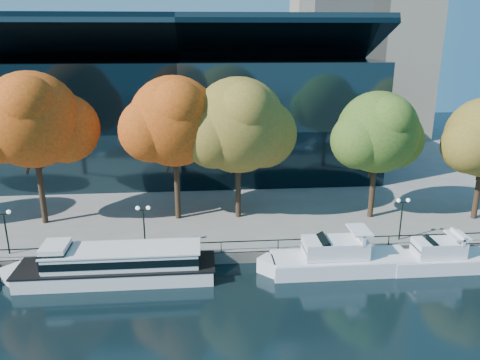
{
  "coord_description": "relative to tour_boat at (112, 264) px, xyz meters",
  "views": [
    {
      "loc": [
        -1.44,
        -33.7,
        19.23
      ],
      "look_at": [
        2.05,
        8.0,
        6.05
      ],
      "focal_mm": 35.0,
      "sensor_mm": 36.0,
      "label": 1
    }
  ],
  "objects": [
    {
      "name": "lamp_0",
      "position": [
        -9.3,
        3.41,
        2.59
      ],
      "size": [
        1.26,
        0.36,
        4.03
      ],
      "color": "black",
      "rests_on": "promenade"
    },
    {
      "name": "tree_4",
      "position": [
        24.96,
        9.12,
        8.34
      ],
      "size": [
        10.07,
        8.26,
        12.94
      ],
      "color": "black",
      "rests_on": "promenade"
    },
    {
      "name": "promenade",
      "position": [
        8.98,
        35.29,
        -0.9
      ],
      "size": [
        90.0,
        67.08,
        1.0
      ],
      "color": "slate",
      "rests_on": "ground"
    },
    {
      "name": "lamp_2",
      "position": [
        25.49,
        3.41,
        2.59
      ],
      "size": [
        1.26,
        0.36,
        4.03
      ],
      "color": "black",
      "rests_on": "promenade"
    },
    {
      "name": "tree_1",
      "position": [
        -8.18,
        10.27,
        9.84
      ],
      "size": [
        11.39,
        9.34,
        14.99
      ],
      "color": "black",
      "rests_on": "promenade"
    },
    {
      "name": "railing",
      "position": [
        8.98,
        2.16,
        0.54
      ],
      "size": [
        88.2,
        0.08,
        0.99
      ],
      "color": "black",
      "rests_on": "promenade"
    },
    {
      "name": "ground",
      "position": [
        8.98,
        -1.09,
        -1.4
      ],
      "size": [
        160.0,
        160.0,
        0.0
      ],
      "primitive_type": "plane",
      "color": "black",
      "rests_on": "ground"
    },
    {
      "name": "convention_building",
      "position": [
        4.98,
        30.7,
        7.11
      ],
      "size": [
        50.0,
        24.57,
        21.43
      ],
      "color": "black",
      "rests_on": "ground"
    },
    {
      "name": "cruiser_near",
      "position": [
        18.45,
        -0.15,
        -0.23
      ],
      "size": [
        12.95,
        3.34,
        3.75
      ],
      "color": "white",
      "rests_on": "ground"
    },
    {
      "name": "tour_boat",
      "position": [
        0.0,
        0.0,
        0.0
      ],
      "size": [
        17.29,
        3.86,
        3.28
      ],
      "color": "silver",
      "rests_on": "ground"
    },
    {
      "name": "tree_2",
      "position": [
        5.11,
        10.4,
        9.48
      ],
      "size": [
        11.02,
        9.04,
        14.47
      ],
      "color": "black",
      "rests_on": "promenade"
    },
    {
      "name": "cruiser_far",
      "position": [
        27.25,
        -0.46,
        -0.34
      ],
      "size": [
        10.13,
        2.81,
        3.31
      ],
      "color": "white",
      "rests_on": "ground"
    },
    {
      "name": "lamp_1",
      "position": [
        2.33,
        3.41,
        2.59
      ],
      "size": [
        1.26,
        0.36,
        4.03
      ],
      "color": "black",
      "rests_on": "promenade"
    },
    {
      "name": "tree_3",
      "position": [
        11.32,
        10.26,
        9.01
      ],
      "size": [
        11.75,
        9.64,
        14.31
      ],
      "color": "black",
      "rests_on": "promenade"
    }
  ]
}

